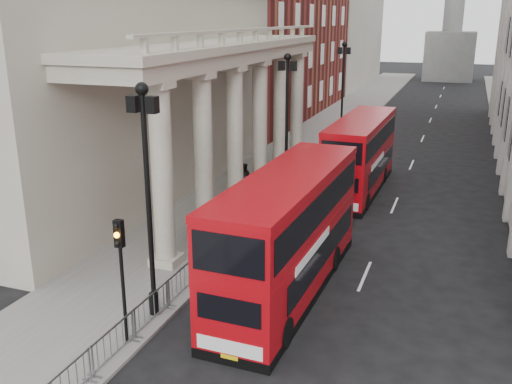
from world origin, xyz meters
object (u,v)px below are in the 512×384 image
Objects in this scene: traffic_light at (121,259)px; pedestrian_a at (242,185)px; lamp_post_north at (343,85)px; bus_far at (360,154)px; bus_near at (288,232)px; lamp_post_mid at (287,114)px; lamp_post_south at (148,187)px; pedestrian_c at (243,191)px; pedestrian_b at (244,177)px.

traffic_light reaches higher than pedestrian_a.
lamp_post_north reaches higher than bus_far.
lamp_post_north is 28.78m from bus_near.
lamp_post_mid is 16.00m from lamp_post_north.
lamp_post_north is 0.74× the size of bus_near.
lamp_post_mid reaches higher than traffic_light.
pedestrian_c is at bearing 96.57° from lamp_post_south.
lamp_post_north is 14.64m from bus_far.
pedestrian_b is at bearing -98.37° from lamp_post_north.
lamp_post_south is at bearing -83.32° from pedestrian_a.
traffic_light is 20.60m from bus_far.
bus_far is 6.08× the size of pedestrian_b.
lamp_post_south is 0.74× the size of bus_near.
traffic_light is 16.13m from pedestrian_a.
pedestrian_c is (-5.55, -5.60, -1.36)m from bus_far.
pedestrian_c is at bearing 96.06° from traffic_light.
bus_near is 6.44× the size of pedestrian_b.
lamp_post_mid is 5.39m from pedestrian_c.
pedestrian_a is at bearing -132.96° from lamp_post_mid.
lamp_post_north reaches higher than pedestrian_b.
pedestrian_b is (-2.46, -16.71, -3.92)m from lamp_post_north.
lamp_post_mid reaches higher than pedestrian_b.
lamp_post_mid is 5.11× the size of pedestrian_a.
lamp_post_mid reaches higher than bus_near.
lamp_post_south is at bearing -135.85° from bus_near.
pedestrian_c reaches higher than pedestrian_a.
lamp_post_north is 1.93× the size of traffic_light.
lamp_post_mid is at bearing -150.81° from bus_far.
lamp_post_south is at bearing -90.00° from lamp_post_north.
bus_near is at bearing -72.44° from lamp_post_mid.
lamp_post_north reaches higher than traffic_light.
lamp_post_north reaches higher than pedestrian_a.
lamp_post_south is 14.53m from pedestrian_a.
lamp_post_south is 0.78× the size of bus_far.
pedestrian_b is (-6.39, 11.70, -1.53)m from bus_near.
traffic_light is at bearing -89.68° from lamp_post_mid.
traffic_light is (0.10, -34.02, -1.80)m from lamp_post_north.
traffic_light is 2.46× the size of pedestrian_b.
pedestrian_c is (1.01, -2.71, 0.02)m from pedestrian_b.
lamp_post_south reaches higher than pedestrian_a.
bus_far is at bearing -73.49° from lamp_post_north.
lamp_post_south reaches higher than pedestrian_b.
bus_near is (3.93, 3.59, -2.39)m from lamp_post_south.
pedestrian_a is at bearing 93.86° from pedestrian_b.
lamp_post_mid is 5.28m from bus_far.
traffic_light is at bearing -87.16° from lamp_post_south.
traffic_light is at bearing -84.01° from pedestrian_a.
bus_far is (4.10, 18.17, -2.53)m from lamp_post_south.
lamp_post_north is 4.65× the size of pedestrian_c.
lamp_post_mid is 1.00× the size of lamp_post_north.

